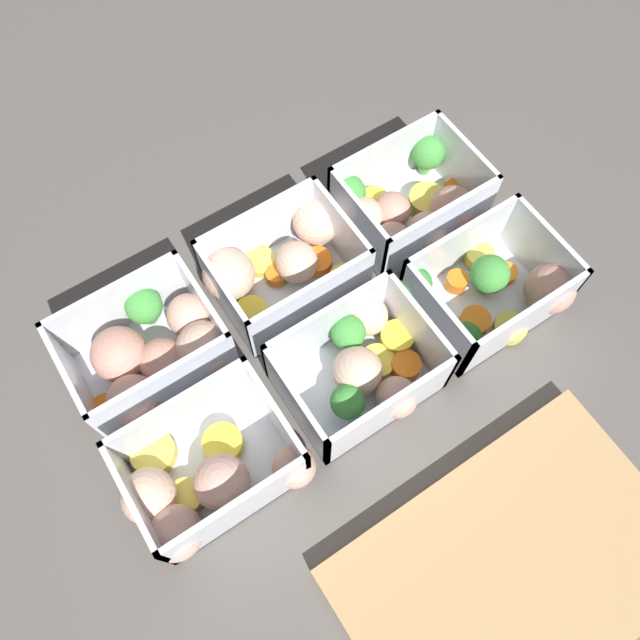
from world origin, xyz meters
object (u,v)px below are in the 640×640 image
(container_near_right, at_px, (155,352))
(container_far_center, at_px, (363,366))
(container_far_left, at_px, (494,291))
(container_near_left, at_px, (407,206))
(container_near_center, at_px, (280,262))
(container_far_right, at_px, (203,481))

(container_near_right, relative_size, container_far_center, 1.10)
(container_far_left, distance_m, container_far_center, 0.15)
(container_near_left, distance_m, container_far_left, 0.13)
(container_near_center, xyz_separation_m, container_far_center, (-0.01, 0.13, -0.00))
(container_near_left, height_order, container_far_left, same)
(container_far_left, bearing_deg, container_far_center, -2.61)
(container_far_left, xyz_separation_m, container_far_center, (0.15, -0.01, -0.00))
(container_near_center, relative_size, container_far_left, 1.09)
(container_near_right, bearing_deg, container_far_right, 81.38)
(container_near_left, relative_size, container_near_center, 0.83)
(container_near_center, relative_size, container_far_center, 1.19)
(container_far_right, bearing_deg, container_near_left, -157.30)
(container_near_center, relative_size, container_near_right, 1.08)
(container_near_center, xyz_separation_m, container_near_right, (0.15, 0.02, 0.00))
(container_near_right, bearing_deg, container_near_left, -179.35)
(container_far_center, relative_size, container_far_right, 0.86)
(container_near_center, xyz_separation_m, container_far_right, (0.17, 0.14, -0.00))
(container_near_left, height_order, container_far_right, same)
(container_near_right, relative_size, container_far_left, 1.01)
(container_near_right, xyz_separation_m, container_far_right, (0.02, 0.13, -0.00))
(container_near_right, bearing_deg, container_far_left, 157.91)
(container_near_center, distance_m, container_far_center, 0.13)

